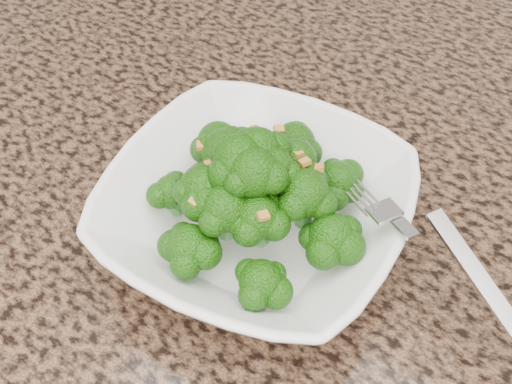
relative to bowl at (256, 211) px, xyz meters
The scene contains 5 objects.
granite_counter 0.08m from the bowl, ahead, with size 1.64×1.04×0.03m, color brown.
bowl is the anchor object (origin of this frame).
broccoli_pile 0.06m from the bowl, ahead, with size 0.20×0.20×0.06m, color #1C5A0A, non-canonical shape.
garlic_topping 0.09m from the bowl, ahead, with size 0.12×0.12×0.01m, color orange, non-canonical shape.
fork 0.12m from the bowl, 13.14° to the left, with size 0.17×0.03×0.01m, color silver, non-canonical shape.
Camera 1 is at (0.12, 0.05, 1.31)m, focal length 45.00 mm.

